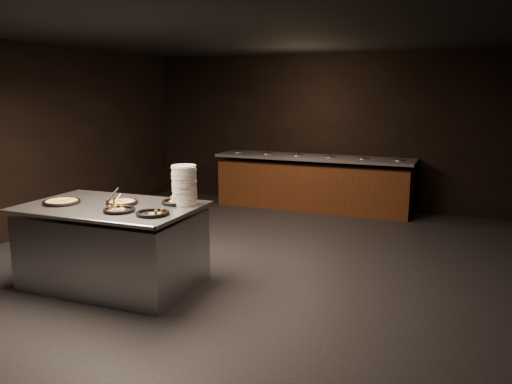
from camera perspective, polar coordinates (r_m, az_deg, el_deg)
room at (r=6.01m, az=-3.19°, el=4.55°), size 7.02×8.02×2.92m
salad_bar at (r=9.45m, az=6.45°, el=0.69°), size 3.70×0.83×1.18m
serving_counter at (r=5.88m, az=-15.99°, el=-6.05°), size 1.97×1.30×0.93m
plate_stack at (r=5.57m, az=-8.19°, el=0.77°), size 0.27×0.27×0.44m
pan_veggie_whole at (r=6.01m, az=-21.33°, el=-1.04°), size 0.41×0.41×0.04m
pan_cheese_whole at (r=5.77m, az=-15.07°, el=-1.14°), size 0.35×0.35×0.04m
pan_cheese_slices_a at (r=5.67m, az=-9.07°, el=-1.12°), size 0.34×0.34×0.04m
pan_cheese_slices_b at (r=5.41m, az=-15.36°, el=-1.97°), size 0.33×0.33×0.04m
pan_veggie_slices at (r=5.19m, az=-11.72°, el=-2.36°), size 0.34×0.34×0.04m
server_left at (r=5.84m, az=-15.76°, el=-0.45°), size 0.10×0.33×0.16m
server_right at (r=5.44m, az=-15.81°, el=-1.39°), size 0.25×0.23×0.15m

